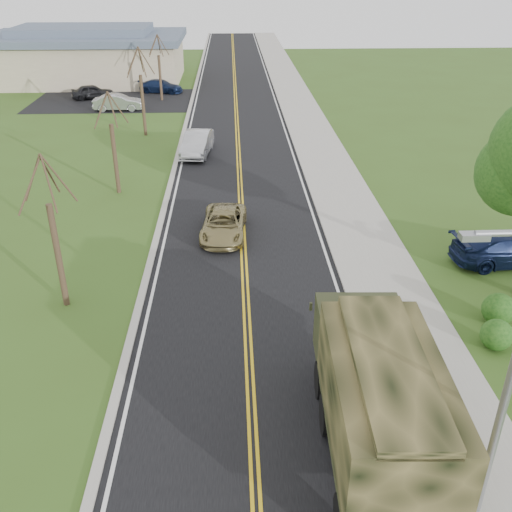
{
  "coord_description": "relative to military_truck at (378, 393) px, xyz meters",
  "views": [
    {
      "loc": [
        -0.42,
        -9.14,
        11.98
      ],
      "look_at": [
        0.41,
        10.29,
        1.8
      ],
      "focal_mm": 40.0,
      "sensor_mm": 36.0,
      "label": 1
    }
  ],
  "objects": [
    {
      "name": "pickup_navy",
      "position": [
        8.34,
        10.6,
        -1.42
      ],
      "size": [
        5.06,
        2.42,
        1.42
      ],
      "primitive_type": "imported",
      "rotation": [
        0.0,
        0.0,
        1.66
      ],
      "color": "#101A3B",
      "rests_on": "ground"
    },
    {
      "name": "military_truck",
      "position": [
        0.0,
        0.0,
        0.0
      ],
      "size": [
        2.89,
        7.57,
        3.72
      ],
      "rotation": [
        0.0,
        0.0,
        -0.04
      ],
      "color": "black",
      "rests_on": "ground"
    },
    {
      "name": "commercial_building",
      "position": [
        -19.17,
        53.99,
        0.55
      ],
      "size": [
        25.5,
        21.5,
        5.65
      ],
      "color": "tan",
      "rests_on": "ground"
    },
    {
      "name": "suv_champagne",
      "position": [
        -4.09,
        13.97,
        -1.52
      ],
      "size": [
        2.36,
        4.56,
        1.23
      ],
      "primitive_type": "imported",
      "rotation": [
        0.0,
        0.0,
        -0.07
      ],
      "color": "#8F8250",
      "rests_on": "ground"
    },
    {
      "name": "road",
      "position": [
        -3.19,
        38.02,
        -2.13
      ],
      "size": [
        8.0,
        120.0,
        0.01
      ],
      "primitive_type": "cube",
      "color": "black",
      "rests_on": "ground"
    },
    {
      "name": "curb_left",
      "position": [
        -7.34,
        38.02,
        -2.08
      ],
      "size": [
        0.3,
        120.0,
        0.1
      ],
      "primitive_type": "cube",
      "color": "#9E998E",
      "rests_on": "ground"
    },
    {
      "name": "lot_car_navy",
      "position": [
        -10.59,
        47.47,
        -1.5
      ],
      "size": [
        4.62,
        2.71,
        1.26
      ],
      "primitive_type": "imported",
      "rotation": [
        0.0,
        0.0,
        1.34
      ],
      "color": "#111D3E",
      "rests_on": "ground"
    },
    {
      "name": "bare_tree_b",
      "position": [
        -10.19,
        20.02,
        0.34
      ],
      "size": [
        1.83,
        2.14,
        5.73
      ],
      "color": "#38281C",
      "rests_on": "ground"
    },
    {
      "name": "curb_right",
      "position": [
        0.96,
        38.02,
        -2.07
      ],
      "size": [
        0.3,
        120.0,
        0.12
      ],
      "primitive_type": "cube",
      "color": "#9E998E",
      "rests_on": "ground"
    },
    {
      "name": "bare_tree_a",
      "position": [
        -10.19,
        8.02,
        0.49
      ],
      "size": [
        1.93,
        2.26,
        6.08
      ],
      "color": "#38281C",
      "rests_on": "ground"
    },
    {
      "name": "sedan_silver",
      "position": [
        -6.01,
        26.96,
        -1.35
      ],
      "size": [
        2.24,
        4.92,
        1.56
      ],
      "primitive_type": "imported",
      "rotation": [
        0.0,
        0.0,
        -0.13
      ],
      "color": "#BBBCC0",
      "rests_on": "ground"
    },
    {
      "name": "sidewalk_right",
      "position": [
        2.71,
        38.02,
        -2.08
      ],
      "size": [
        3.2,
        120.0,
        0.1
      ],
      "primitive_type": "cube",
      "color": "#9E998E",
      "rests_on": "ground"
    },
    {
      "name": "bare_tree_c",
      "position": [
        -10.19,
        32.02,
        0.64
      ],
      "size": [
        2.04,
        2.39,
        6.42
      ],
      "color": "#38281C",
      "rests_on": "ground"
    },
    {
      "name": "lot_car_dark",
      "position": [
        -16.84,
        44.93,
        -1.47
      ],
      "size": [
        4.19,
        2.61,
        1.33
      ],
      "primitive_type": "imported",
      "rotation": [
        0.0,
        0.0,
        1.86
      ],
      "color": "black",
      "rests_on": "ground"
    },
    {
      "name": "street_light",
      "position": [
        1.71,
        -2.48,
        2.3
      ],
      "size": [
        1.65,
        0.22,
        8.0
      ],
      "color": "gray",
      "rests_on": "ground"
    },
    {
      "name": "lot_car_silver",
      "position": [
        -13.59,
        40.11,
        -1.42
      ],
      "size": [
        4.35,
        1.61,
        1.42
      ],
      "primitive_type": "imported",
      "rotation": [
        0.0,
        0.0,
        1.6
      ],
      "color": "#9D9EA2",
      "rests_on": "ground"
    },
    {
      "name": "bare_tree_d",
      "position": [
        -10.19,
        44.02,
        0.42
      ],
      "size": [
        1.88,
        2.2,
        5.91
      ],
      "color": "#38281C",
      "rests_on": "ground"
    }
  ]
}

